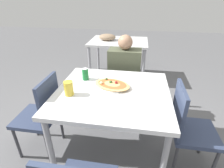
# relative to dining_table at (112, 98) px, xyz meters

# --- Properties ---
(ground_plane) EXTENTS (14.00, 14.00, 0.00)m
(ground_plane) POSITION_rel_dining_table_xyz_m (0.00, 0.00, -0.69)
(ground_plane) COLOR #59595B
(dining_table) EXTENTS (1.07, 0.97, 0.77)m
(dining_table) POSITION_rel_dining_table_xyz_m (0.00, 0.00, 0.00)
(dining_table) COLOR silver
(dining_table) RESTS_ON ground_plane
(chair_far_seated) EXTENTS (0.40, 0.40, 0.89)m
(chair_far_seated) POSITION_rel_dining_table_xyz_m (0.05, 0.82, -0.19)
(chair_far_seated) COLOR #2D3851
(chair_far_seated) RESTS_ON ground_plane
(chair_side_left) EXTENTS (0.40, 0.40, 0.89)m
(chair_side_left) POSITION_rel_dining_table_xyz_m (-0.72, -0.10, -0.19)
(chair_side_left) COLOR #2D3851
(chair_side_left) RESTS_ON ground_plane
(chair_side_right) EXTENTS (0.40, 0.40, 0.89)m
(chair_side_right) POSITION_rel_dining_table_xyz_m (0.72, -0.07, -0.19)
(chair_side_right) COLOR #2D3851
(chair_side_right) RESTS_ON ground_plane
(person_seated) EXTENTS (0.42, 0.26, 1.15)m
(person_seated) POSITION_rel_dining_table_xyz_m (0.05, 0.70, -0.02)
(person_seated) COLOR #2D2D38
(person_seated) RESTS_ON ground_plane
(pizza_main) EXTENTS (0.42, 0.34, 0.06)m
(pizza_main) POSITION_rel_dining_table_xyz_m (-0.02, 0.08, 0.10)
(pizza_main) COLOR white
(pizza_main) RESTS_ON dining_table
(soda_can) EXTENTS (0.07, 0.07, 0.12)m
(soda_can) POSITION_rel_dining_table_xyz_m (-0.32, 0.20, 0.14)
(soda_can) COLOR #197233
(soda_can) RESTS_ON dining_table
(drink_glass) EXTENTS (0.08, 0.08, 0.13)m
(drink_glass) POSITION_rel_dining_table_xyz_m (-0.38, -0.13, 0.14)
(drink_glass) COLOR gold
(drink_glass) RESTS_ON dining_table
(background_table) EXTENTS (1.10, 0.80, 0.89)m
(background_table) POSITION_rel_dining_table_xyz_m (-0.22, 1.91, 0.02)
(background_table) COLOR silver
(background_table) RESTS_ON ground_plane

